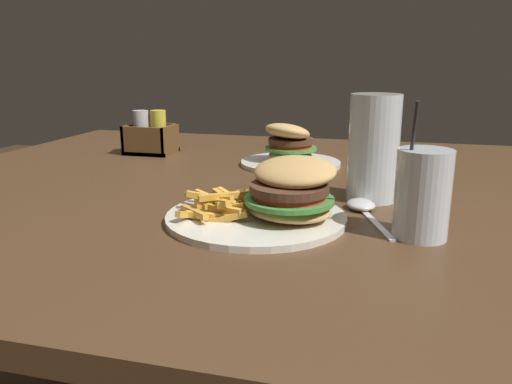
% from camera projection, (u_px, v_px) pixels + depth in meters
% --- Properties ---
extents(dining_table, '(1.49, 1.20, 0.75)m').
position_uv_depth(dining_table, '(269.00, 235.00, 1.00)').
color(dining_table, '#4C331E').
rests_on(dining_table, ground_plane).
extents(meal_plate_near, '(0.27, 0.27, 0.10)m').
position_uv_depth(meal_plate_near, '(273.00, 201.00, 0.74)').
color(meal_plate_near, silver).
rests_on(meal_plate_near, dining_table).
extents(beer_glass, '(0.09, 0.09, 0.18)m').
position_uv_depth(beer_glass, '(373.00, 150.00, 0.85)').
color(beer_glass, silver).
rests_on(beer_glass, dining_table).
extents(juice_glass, '(0.07, 0.07, 0.19)m').
position_uv_depth(juice_glass, '(422.00, 196.00, 0.67)').
color(juice_glass, silver).
rests_on(juice_glass, dining_table).
extents(spoon, '(0.09, 0.18, 0.02)m').
position_uv_depth(spoon, '(362.00, 206.00, 0.80)').
color(spoon, silver).
rests_on(spoon, dining_table).
extents(meal_plate_far, '(0.23, 0.23, 0.11)m').
position_uv_depth(meal_plate_far, '(290.00, 150.00, 1.13)').
color(meal_plate_far, silver).
rests_on(meal_plate_far, dining_table).
extents(condiment_caddy, '(0.12, 0.10, 0.11)m').
position_uv_depth(condiment_caddy, '(151.00, 137.00, 1.28)').
color(condiment_caddy, brown).
rests_on(condiment_caddy, dining_table).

